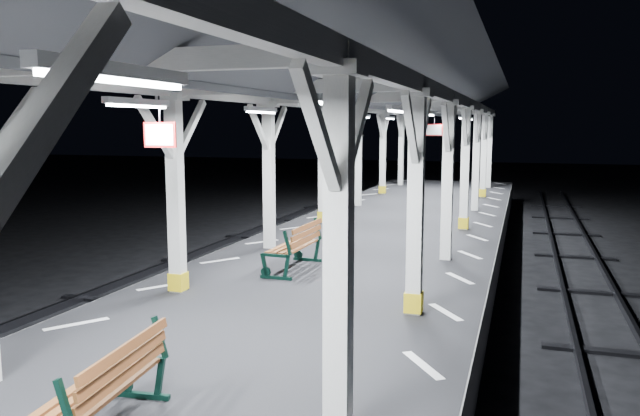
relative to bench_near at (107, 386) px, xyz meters
The scene contains 7 objects.
ground 2.97m from the bench_near, 90.35° to the left, with size 120.00×120.00×0.00m, color black.
platform 2.75m from the bench_near, 90.35° to the left, with size 6.00×50.00×1.00m, color black.
hazard_stripes_left 3.59m from the bench_near, 133.79° to the left, with size 1.00×48.00×0.01m, color silver.
hazard_stripes_right 3.57m from the bench_near, 46.58° to the left, with size 1.00×48.00×0.01m, color silver.
canopy 4.00m from the bench_near, 90.35° to the left, with size 5.40×49.00×4.65m.
bench_near is the anchor object (origin of this frame).
bench_mid 6.73m from the bench_near, 95.49° to the left, with size 0.68×1.72×0.93m.
Camera 1 is at (3.48, -7.03, 3.80)m, focal length 35.00 mm.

